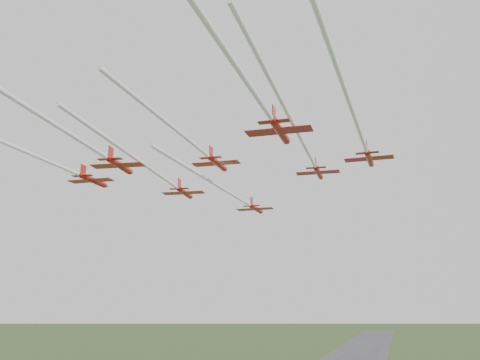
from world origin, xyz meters
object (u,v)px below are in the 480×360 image
(jet_row2_left, at_px, (162,177))
(jet_lead, at_px, (236,197))
(jet_row4_right, at_px, (264,107))
(jet_row3_mid, at_px, (198,148))
(jet_row2_right, at_px, (304,145))
(jet_row4_left, at_px, (87,145))
(jet_row3_left, at_px, (58,165))
(jet_row3_right, at_px, (358,126))

(jet_row2_left, bearing_deg, jet_lead, 59.20)
(jet_row4_right, bearing_deg, jet_lead, 111.49)
(jet_row4_right, bearing_deg, jet_row2_left, 137.45)
(jet_row3_mid, bearing_deg, jet_row2_right, 15.82)
(jet_row2_left, distance_m, jet_row4_left, 23.38)
(jet_row3_mid, xyz_separation_m, jet_row4_left, (-10.44, -15.33, -3.21))
(jet_row2_right, height_order, jet_row3_left, jet_row2_right)
(jet_row2_right, bearing_deg, jet_row2_left, 171.84)
(jet_row4_right, bearing_deg, jet_row2_right, 83.76)
(jet_row2_right, distance_m, jet_row3_left, 42.75)
(jet_lead, xyz_separation_m, jet_row2_right, (17.76, -20.82, 3.39))
(jet_lead, relative_size, jet_row3_right, 0.91)
(jet_row2_right, height_order, jet_row3_right, jet_row2_right)
(jet_row2_right, relative_size, jet_row4_right, 1.37)
(jet_lead, distance_m, jet_row2_right, 27.58)
(jet_row3_left, height_order, jet_row4_left, jet_row3_left)
(jet_row2_right, distance_m, jet_row3_right, 14.29)
(jet_row2_right, xyz_separation_m, jet_row4_right, (-2.01, -18.87, -0.39))
(jet_row3_left, relative_size, jet_row3_right, 0.82)
(jet_row2_left, relative_size, jet_row3_right, 0.87)
(jet_row3_right, bearing_deg, jet_row2_right, 132.41)
(jet_row3_mid, distance_m, jet_row3_right, 26.35)
(jet_lead, xyz_separation_m, jet_row2_left, (-8.44, -17.61, 0.55))
(jet_row2_left, xyz_separation_m, jet_row4_right, (24.19, -22.08, 2.45))
(jet_row2_right, xyz_separation_m, jet_row3_left, (-42.46, -4.70, -1.47))
(jet_row2_right, height_order, jet_row3_mid, jet_row2_right)
(jet_lead, height_order, jet_row3_left, jet_row3_left)
(jet_row3_right, distance_m, jet_row4_left, 37.34)
(jet_lead, bearing_deg, jet_row2_left, -113.94)
(jet_lead, xyz_separation_m, jet_row3_mid, (1.34, -25.63, 2.91))
(jet_lead, bearing_deg, jet_row3_mid, -85.34)
(jet_row3_right, height_order, jet_row4_left, jet_row3_right)
(jet_row2_right, bearing_deg, jet_lead, 129.29)
(jet_row3_right, relative_size, jet_row4_left, 1.30)
(jet_lead, bearing_deg, jet_row3_right, -47.90)
(jet_row3_left, bearing_deg, jet_row2_right, 5.20)
(jet_row2_left, xyz_separation_m, jet_row3_right, (35.42, -14.05, 1.54))
(jet_row3_mid, bearing_deg, jet_row4_right, -44.81)
(jet_row3_mid, relative_size, jet_row4_right, 0.94)
(jet_row4_right, bearing_deg, jet_row4_left, -177.23)
(jet_row2_left, height_order, jet_row3_left, jet_row3_left)
(jet_row3_mid, xyz_separation_m, jet_row4_right, (14.41, -14.07, 0.09))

